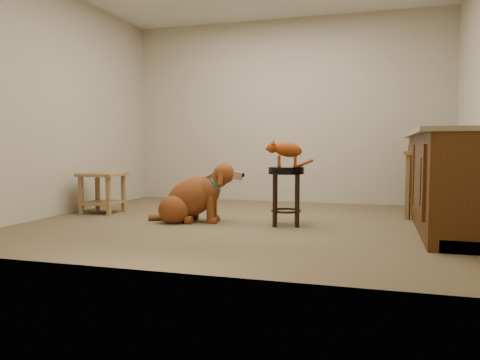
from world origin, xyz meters
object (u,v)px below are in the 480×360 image
(side_table, at_px, (103,187))
(golden_retriever, at_px, (193,198))
(padded_stool, at_px, (286,184))
(wood_stool, at_px, (428,184))
(tabby_kitten, at_px, (285,150))

(side_table, distance_m, golden_retriever, 1.32)
(padded_stool, xyz_separation_m, wood_stool, (1.40, 0.83, -0.03))
(side_table, bearing_deg, golden_retriever, -13.56)
(wood_stool, xyz_separation_m, tabby_kitten, (-1.41, -0.83, 0.37))
(wood_stool, distance_m, golden_retriever, 2.55)
(wood_stool, relative_size, golden_retriever, 0.71)
(padded_stool, relative_size, golden_retriever, 0.57)
(wood_stool, xyz_separation_m, side_table, (-3.67, -0.57, -0.07))
(wood_stool, bearing_deg, padded_stool, -149.36)
(side_table, xyz_separation_m, tabby_kitten, (2.25, -0.26, 0.44))
(golden_retriever, bearing_deg, padded_stool, -5.92)
(wood_stool, bearing_deg, golden_retriever, -159.68)
(golden_retriever, distance_m, tabby_kitten, 1.10)
(wood_stool, height_order, golden_retriever, wood_stool)
(wood_stool, bearing_deg, side_table, -171.09)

